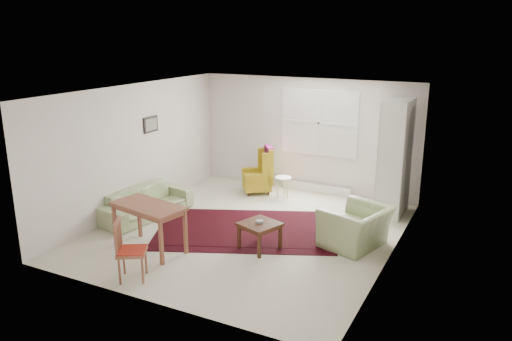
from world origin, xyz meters
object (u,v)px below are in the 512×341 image
at_px(armchair, 356,223).
at_px(desk, 149,227).
at_px(wingback_chair, 257,170).
at_px(desk_chair, 132,250).
at_px(sofa, 145,197).
at_px(coffee_table, 260,236).
at_px(stool, 283,187).
at_px(cabinet, 395,158).

height_order(armchair, desk, armchair).
distance_m(wingback_chair, desk_chair, 4.39).
distance_m(sofa, desk, 1.58).
relative_size(coffee_table, desk, 0.46).
bearing_deg(desk, desk_chair, -65.50).
distance_m(stool, desk, 3.53).
relative_size(cabinet, desk, 1.83).
distance_m(coffee_table, stool, 2.69).
xyz_separation_m(desk, desk_chair, (0.42, -0.91, 0.06)).
bearing_deg(wingback_chair, stool, 49.09).
bearing_deg(armchair, wingback_chair, -106.19).
bearing_deg(desk_chair, desk, -6.17).
bearing_deg(stool, desk_chair, -95.86).
bearing_deg(sofa, stool, -32.35).
relative_size(stool, cabinet, 0.21).
xyz_separation_m(sofa, desk, (1.04, -1.19, 0.01)).
height_order(armchair, stool, armchair).
xyz_separation_m(sofa, armchair, (3.99, 0.47, 0.02)).
xyz_separation_m(sofa, coffee_table, (2.63, -0.36, -0.15)).
bearing_deg(armchair, desk_chair, -27.42).
distance_m(sofa, coffee_table, 2.66).
relative_size(wingback_chair, stool, 2.26).
xyz_separation_m(armchair, cabinet, (0.21, 1.82, 0.72)).
relative_size(wingback_chair, desk, 0.85).
bearing_deg(stool, wingback_chair, 175.64).
bearing_deg(cabinet, coffee_table, -119.65).
bearing_deg(desk, coffee_table, 27.60).
height_order(sofa, armchair, armchair).
relative_size(sofa, desk_chair, 2.11).
bearing_deg(desk, stool, 75.89).
distance_m(armchair, stool, 2.74).
relative_size(armchair, desk, 0.85).
bearing_deg(coffee_table, desk, -152.40).
distance_m(coffee_table, desk, 1.80).
distance_m(stool, cabinet, 2.47).
distance_m(sofa, stool, 2.94).
distance_m(sofa, armchair, 4.02).
bearing_deg(armchair, desk, -43.47).
height_order(sofa, cabinet, cabinet).
height_order(armchair, desk_chair, desk_chair).
height_order(sofa, coffee_table, sofa).
relative_size(sofa, desk, 1.55).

